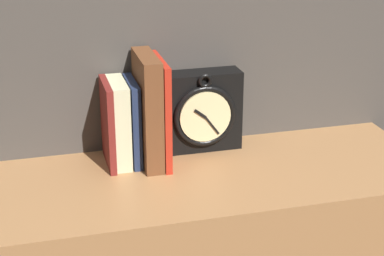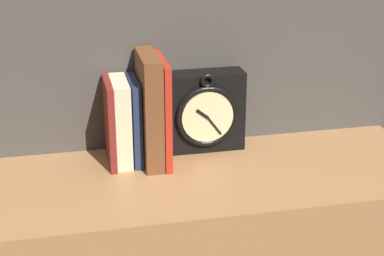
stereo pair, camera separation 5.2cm
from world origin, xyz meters
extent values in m
cube|color=black|center=(0.05, 0.13, 0.89)|extent=(0.18, 0.06, 0.18)
torus|color=black|center=(0.05, 0.10, 0.89)|extent=(0.14, 0.01, 0.14)
cylinder|color=beige|center=(0.05, 0.10, 0.89)|extent=(0.11, 0.01, 0.11)
cube|color=black|center=(0.04, 0.09, 0.90)|extent=(0.03, 0.00, 0.02)
cube|color=black|center=(0.07, 0.09, 0.87)|extent=(0.03, 0.00, 0.04)
torus|color=black|center=(0.05, 0.10, 0.97)|extent=(0.03, 0.01, 0.03)
cube|color=maroon|center=(-0.15, 0.10, 0.89)|extent=(0.01, 0.12, 0.18)
cube|color=beige|center=(-0.13, 0.11, 0.89)|extent=(0.03, 0.12, 0.18)
cube|color=#202D4E|center=(-0.10, 0.11, 0.89)|extent=(0.02, 0.12, 0.18)
cube|color=brown|center=(-0.07, 0.09, 0.92)|extent=(0.04, 0.14, 0.23)
cube|color=red|center=(-0.04, 0.09, 0.91)|extent=(0.01, 0.15, 0.22)
camera|label=1|loc=(-0.30, -1.13, 1.37)|focal=60.00mm
camera|label=2|loc=(-0.25, -1.14, 1.37)|focal=60.00mm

